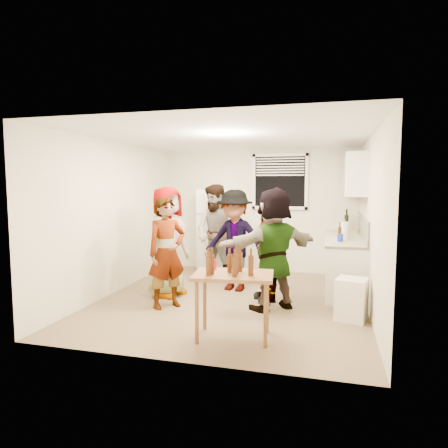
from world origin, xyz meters
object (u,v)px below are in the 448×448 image
(serving_table, at_px, (233,338))
(guest_stripe, at_px, (168,307))
(guest_black, at_px, (267,300))
(guest_orange, at_px, (273,309))
(guest_back_left, at_px, (217,281))
(guest_grey, at_px, (168,295))
(trash_bin, at_px, (351,301))
(blue_cup, at_px, (340,242))
(wine_bottle, at_px, (346,231))
(red_cup, at_px, (213,269))
(guest_back_right, at_px, (235,290))
(beer_bottle_table, at_px, (230,273))
(kettle, at_px, (342,236))
(refrigerator, at_px, (218,231))
(beer_bottle_counter, at_px, (339,241))

(serving_table, distance_m, guest_stripe, 1.51)
(guest_black, xyz_separation_m, guest_orange, (0.14, -0.41, 0.00))
(guest_back_left, xyz_separation_m, guest_orange, (1.23, -1.37, 0.00))
(serving_table, height_order, guest_grey, serving_table)
(trash_bin, xyz_separation_m, guest_grey, (-2.82, 0.47, -0.25))
(blue_cup, distance_m, serving_table, 2.55)
(wine_bottle, xyz_separation_m, guest_stripe, (-2.58, -2.61, -0.90))
(red_cup, distance_m, guest_grey, 1.92)
(guest_back_right, bearing_deg, wine_bottle, 48.45)
(blue_cup, height_order, guest_orange, blue_cup)
(guest_grey, bearing_deg, red_cup, -123.94)
(serving_table, height_order, beer_bottle_table, beer_bottle_table)
(kettle, bearing_deg, trash_bin, -91.74)
(guest_stripe, relative_size, guest_back_right, 0.94)
(wine_bottle, distance_m, guest_back_right, 2.51)
(refrigerator, bearing_deg, guest_grey, -99.71)
(kettle, distance_m, guest_back_left, 2.38)
(guest_stripe, bearing_deg, trash_bin, -46.72)
(red_cup, bearing_deg, beer_bottle_table, -28.23)
(beer_bottle_counter, bearing_deg, trash_bin, -82.56)
(trash_bin, height_order, serving_table, trash_bin)
(trash_bin, height_order, guest_orange, trash_bin)
(refrigerator, relative_size, beer_bottle_counter, 7.71)
(trash_bin, distance_m, serving_table, 1.73)
(guest_grey, bearing_deg, guest_back_left, -10.16)
(beer_bottle_counter, height_order, beer_bottle_table, beer_bottle_counter)
(guest_back_left, height_order, guest_back_right, guest_back_left)
(beer_bottle_counter, xyz_separation_m, guest_black, (-1.07, -0.52, -0.90))
(blue_cup, bearing_deg, guest_stripe, -154.81)
(guest_grey, bearing_deg, guest_back_right, -43.61)
(beer_bottle_counter, relative_size, beer_bottle_table, 1.04)
(kettle, height_order, serving_table, kettle)
(guest_black, bearing_deg, guest_grey, -111.34)
(beer_bottle_counter, relative_size, red_cup, 1.86)
(kettle, distance_m, wine_bottle, 0.81)
(guest_stripe, bearing_deg, guest_orange, -37.51)
(refrigerator, relative_size, guest_stripe, 1.05)
(guest_black, bearing_deg, guest_orange, -7.70)
(beer_bottle_counter, distance_m, guest_black, 1.49)
(refrigerator, bearing_deg, wine_bottle, 3.50)
(guest_back_left, bearing_deg, serving_table, -53.78)
(beer_bottle_table, distance_m, guest_stripe, 1.64)
(refrigerator, height_order, red_cup, refrigerator)
(guest_back_left, bearing_deg, wine_bottle, 38.22)
(blue_cup, bearing_deg, kettle, 86.33)
(blue_cup, xyz_separation_m, guest_stripe, (-2.44, -1.15, -0.90))
(beer_bottle_table, bearing_deg, guest_grey, 133.87)
(kettle, bearing_deg, guest_orange, -128.28)
(beer_bottle_counter, xyz_separation_m, guest_orange, (-0.93, -0.93, -0.90))
(beer_bottle_counter, xyz_separation_m, guest_stripe, (-2.43, -1.25, -0.90))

